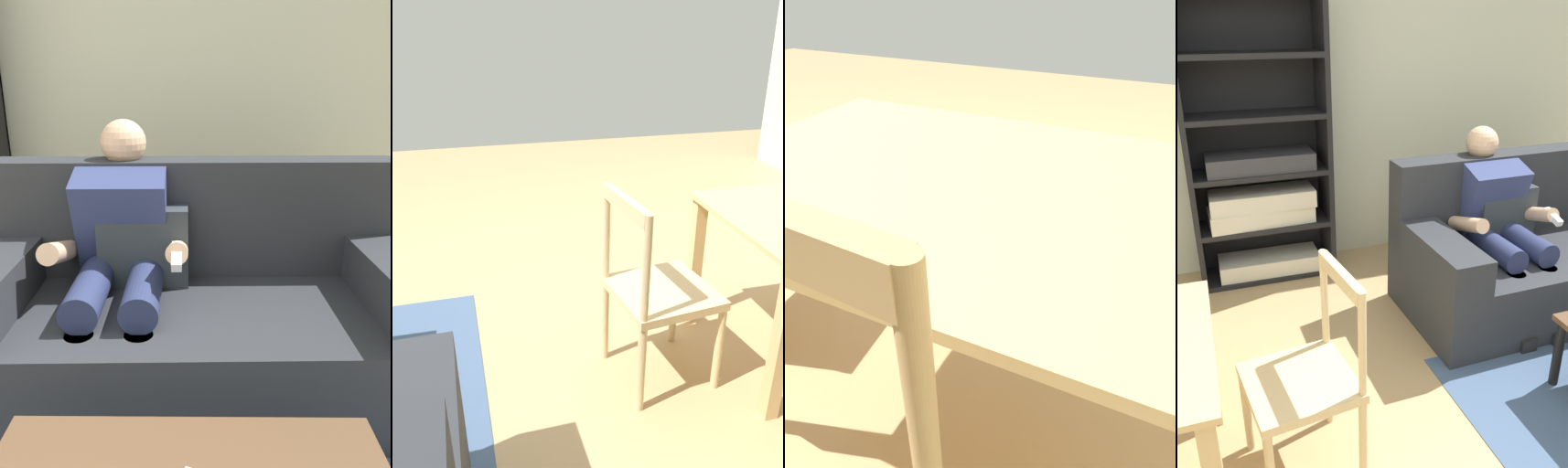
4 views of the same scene
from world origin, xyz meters
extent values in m
plane|color=tan|center=(0.00, 0.00, 0.00)|extent=(8.11, 8.11, 0.00)
cube|color=tan|center=(-0.82, 0.17, 0.36)|extent=(0.06, 0.06, 0.71)
cube|color=tan|center=(-0.82, 0.94, 0.36)|extent=(0.06, 0.06, 0.71)
cube|color=#D1B27F|center=(-0.47, 0.56, 0.44)|extent=(0.47, 0.47, 0.04)
cylinder|color=#D1B27F|center=(-0.68, 0.72, 0.22)|extent=(0.04, 0.04, 0.44)
cylinder|color=#D1B27F|center=(-0.63, 0.34, 0.22)|extent=(0.04, 0.04, 0.44)
cylinder|color=#D1B27F|center=(-0.30, 0.77, 0.22)|extent=(0.04, 0.04, 0.44)
cylinder|color=#D1B27F|center=(-0.26, 0.39, 0.22)|extent=(0.04, 0.04, 0.44)
cylinder|color=#D1B27F|center=(-0.30, 0.77, 0.67)|extent=(0.03, 0.03, 0.47)
cylinder|color=#D1B27F|center=(-0.26, 0.39, 0.67)|extent=(0.03, 0.03, 0.47)
cube|color=#D1B27F|center=(-0.28, 0.58, 0.87)|extent=(0.08, 0.38, 0.06)
camera|label=1|loc=(1.36, -0.37, 1.30)|focal=35.07mm
camera|label=2|loc=(0.32, 2.31, 1.57)|focal=38.06mm
camera|label=3|loc=(-1.81, 1.33, 1.13)|focal=33.55mm
camera|label=4|loc=(-0.73, -1.07, 1.79)|focal=38.82mm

